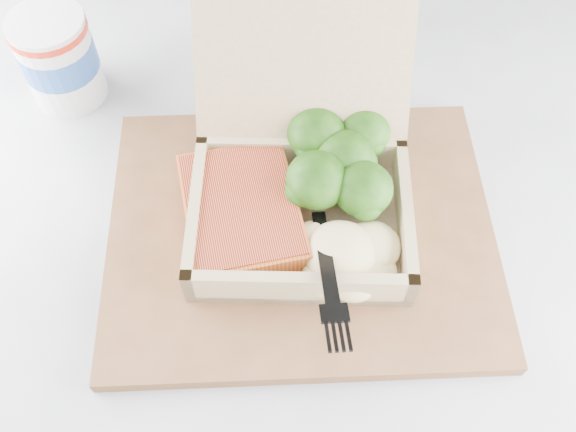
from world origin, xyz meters
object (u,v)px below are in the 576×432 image
(cafe_table, at_px, (286,318))
(takeout_container, at_px, (301,168))
(serving_tray, at_px, (301,232))
(paper_cup, at_px, (58,56))

(cafe_table, bearing_deg, takeout_container, 85.97)
(takeout_container, bearing_deg, serving_tray, -88.36)
(cafe_table, xyz_separation_m, serving_tray, (0.01, 0.01, 0.19))
(serving_tray, bearing_deg, cafe_table, -143.01)
(cafe_table, relative_size, paper_cup, 9.05)
(cafe_table, height_order, paper_cup, paper_cup)
(serving_tray, relative_size, paper_cup, 3.56)
(cafe_table, bearing_deg, paper_cup, 155.64)
(cafe_table, distance_m, serving_tray, 0.19)
(takeout_container, xyz_separation_m, paper_cup, (-0.28, 0.08, -0.00))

